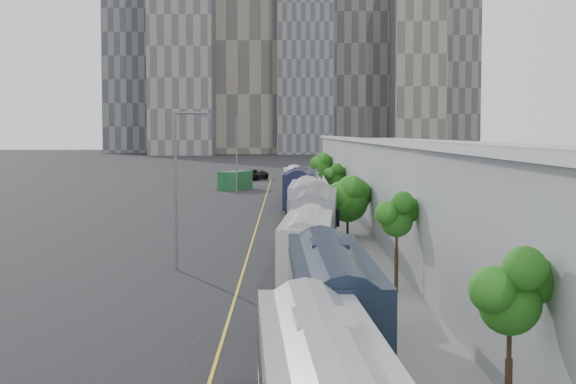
{
  "coord_description": "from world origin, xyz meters",
  "views": [
    {
      "loc": [
        0.8,
        -10.02,
        7.56
      ],
      "look_at": [
        1.03,
        58.36,
        3.0
      ],
      "focal_mm": 55.0,
      "sensor_mm": 36.0,
      "label": 1
    }
  ],
  "objects_px": {
    "bus_1": "(331,311)",
    "bus_2": "(308,251)",
    "bus_4": "(306,206)",
    "bus_5": "(301,192)",
    "bus_3": "(315,223)",
    "bus_6": "(300,186)",
    "suv": "(253,175)",
    "shipping_container": "(235,180)",
    "street_lamp_near": "(179,178)",
    "street_lamp_far": "(238,149)"
  },
  "relations": [
    {
      "from": "bus_4",
      "to": "suv",
      "type": "xyz_separation_m",
      "value": [
        -6.84,
        70.62,
        -0.74
      ]
    },
    {
      "from": "bus_3",
      "to": "bus_5",
      "type": "height_order",
      "value": "bus_5"
    },
    {
      "from": "bus_3",
      "to": "street_lamp_far",
      "type": "xyz_separation_m",
      "value": [
        -7.81,
        53.01,
        3.87
      ]
    },
    {
      "from": "bus_2",
      "to": "bus_6",
      "type": "height_order",
      "value": "bus_6"
    },
    {
      "from": "bus_2",
      "to": "bus_1",
      "type": "bearing_deg",
      "value": -84.78
    },
    {
      "from": "bus_2",
      "to": "suv",
      "type": "relative_size",
      "value": 1.97
    },
    {
      "from": "bus_4",
      "to": "suv",
      "type": "distance_m",
      "value": 70.95
    },
    {
      "from": "bus_4",
      "to": "bus_5",
      "type": "height_order",
      "value": "bus_5"
    },
    {
      "from": "bus_2",
      "to": "bus_4",
      "type": "bearing_deg",
      "value": 92.73
    },
    {
      "from": "bus_3",
      "to": "street_lamp_near",
      "type": "distance_m",
      "value": 11.98
    },
    {
      "from": "bus_2",
      "to": "street_lamp_near",
      "type": "height_order",
      "value": "street_lamp_near"
    },
    {
      "from": "bus_1",
      "to": "bus_2",
      "type": "distance_m",
      "value": 15.88
    },
    {
      "from": "bus_6",
      "to": "street_lamp_near",
      "type": "bearing_deg",
      "value": -103.67
    },
    {
      "from": "bus_6",
      "to": "suv",
      "type": "relative_size",
      "value": 2.11
    },
    {
      "from": "bus_6",
      "to": "street_lamp_near",
      "type": "height_order",
      "value": "street_lamp_near"
    },
    {
      "from": "bus_1",
      "to": "bus_4",
      "type": "height_order",
      "value": "same"
    },
    {
      "from": "shipping_container",
      "to": "street_lamp_near",
      "type": "bearing_deg",
      "value": -71.48
    },
    {
      "from": "bus_2",
      "to": "bus_6",
      "type": "relative_size",
      "value": 0.94
    },
    {
      "from": "bus_6",
      "to": "bus_5",
      "type": "bearing_deg",
      "value": -95.67
    },
    {
      "from": "bus_3",
      "to": "bus_1",
      "type": "bearing_deg",
      "value": -87.09
    },
    {
      "from": "bus_1",
      "to": "shipping_container",
      "type": "height_order",
      "value": "bus_1"
    },
    {
      "from": "bus_4",
      "to": "street_lamp_far",
      "type": "height_order",
      "value": "street_lamp_far"
    },
    {
      "from": "bus_3",
      "to": "bus_5",
      "type": "distance_m",
      "value": 30.86
    },
    {
      "from": "bus_4",
      "to": "bus_3",
      "type": "bearing_deg",
      "value": -86.92
    },
    {
      "from": "bus_5",
      "to": "street_lamp_near",
      "type": "bearing_deg",
      "value": -97.05
    },
    {
      "from": "bus_6",
      "to": "suv",
      "type": "bearing_deg",
      "value": 93.76
    },
    {
      "from": "bus_1",
      "to": "shipping_container",
      "type": "relative_size",
      "value": 2.0
    },
    {
      "from": "suv",
      "to": "bus_1",
      "type": "bearing_deg",
      "value": -62.18
    },
    {
      "from": "bus_1",
      "to": "bus_2",
      "type": "relative_size",
      "value": 1.06
    },
    {
      "from": "bus_6",
      "to": "shipping_container",
      "type": "xyz_separation_m",
      "value": [
        -8.36,
        18.49,
        -0.35
      ]
    },
    {
      "from": "bus_4",
      "to": "bus_2",
      "type": "bearing_deg",
      "value": -88.95
    },
    {
      "from": "bus_5",
      "to": "suv",
      "type": "bearing_deg",
      "value": 100.71
    },
    {
      "from": "suv",
      "to": "bus_2",
      "type": "bearing_deg",
      "value": -61.85
    },
    {
      "from": "bus_1",
      "to": "bus_5",
      "type": "bearing_deg",
      "value": 88.98
    },
    {
      "from": "street_lamp_far",
      "to": "shipping_container",
      "type": "height_order",
      "value": "street_lamp_far"
    },
    {
      "from": "bus_4",
      "to": "shipping_container",
      "type": "height_order",
      "value": "bus_4"
    },
    {
      "from": "bus_1",
      "to": "bus_5",
      "type": "xyz_separation_m",
      "value": [
        0.05,
        58.71,
        0.13
      ]
    },
    {
      "from": "bus_2",
      "to": "bus_3",
      "type": "relative_size",
      "value": 0.87
    },
    {
      "from": "street_lamp_near",
      "to": "shipping_container",
      "type": "relative_size",
      "value": 1.35
    },
    {
      "from": "bus_4",
      "to": "bus_5",
      "type": "xyz_separation_m",
      "value": [
        -0.13,
        16.18,
        0.13
      ]
    },
    {
      "from": "bus_3",
      "to": "street_lamp_far",
      "type": "relative_size",
      "value": 1.43
    },
    {
      "from": "suv",
      "to": "street_lamp_near",
      "type": "bearing_deg",
      "value": -66.0
    },
    {
      "from": "bus_4",
      "to": "street_lamp_near",
      "type": "bearing_deg",
      "value": -105.94
    },
    {
      "from": "bus_2",
      "to": "suv",
      "type": "xyz_separation_m",
      "value": [
        -6.29,
        97.27,
        -0.63
      ]
    },
    {
      "from": "bus_4",
      "to": "street_lamp_far",
      "type": "xyz_separation_m",
      "value": [
        -7.59,
        38.33,
        3.99
      ]
    },
    {
      "from": "bus_1",
      "to": "street_lamp_near",
      "type": "xyz_separation_m",
      "value": [
        -7.4,
        19.4,
        3.48
      ]
    },
    {
      "from": "bus_2",
      "to": "bus_5",
      "type": "height_order",
      "value": "bus_5"
    },
    {
      "from": "bus_1",
      "to": "bus_3",
      "type": "distance_m",
      "value": 27.86
    },
    {
      "from": "bus_1",
      "to": "suv",
      "type": "relative_size",
      "value": 2.1
    },
    {
      "from": "bus_4",
      "to": "bus_5",
      "type": "distance_m",
      "value": 16.18
    }
  ]
}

